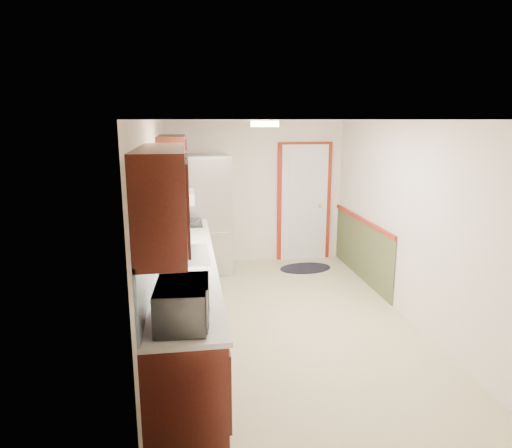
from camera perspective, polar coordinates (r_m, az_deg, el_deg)
name	(u,v)px	position (r m, az deg, el deg)	size (l,w,h in m)	color
room_shell	(287,225)	(5.35, 3.86, -0.10)	(3.20, 5.20, 2.52)	#CABD8E
kitchen_run	(181,269)	(5.06, -9.34, -5.61)	(0.63, 4.00, 2.20)	#3C130D
back_wall_trim	(316,212)	(7.76, 7.49, 1.52)	(1.12, 2.30, 2.08)	maroon
ceiling_fixture	(265,124)	(4.97, 1.11, 12.42)	(0.30, 0.30, 0.06)	#FFD88C
microwave	(183,299)	(3.39, -9.17, -9.29)	(0.56, 0.31, 0.38)	white
refrigerator	(204,214)	(7.29, -6.50, 1.24)	(0.85, 0.82, 1.88)	#B7B7BC
rug	(305,268)	(7.63, 6.19, -5.50)	(0.86, 0.56, 0.01)	black
cooktop	(185,223)	(6.65, -8.87, 0.13)	(0.49, 0.59, 0.02)	black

